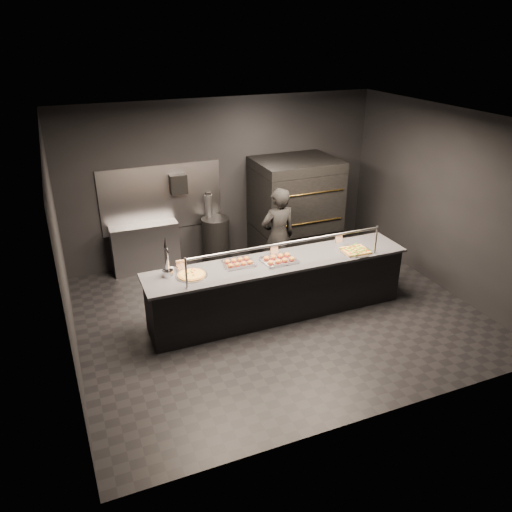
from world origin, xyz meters
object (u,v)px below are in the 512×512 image
(pizza_oven, at_px, (295,208))
(beer_tap, at_px, (167,265))
(service_counter, at_px, (278,288))
(round_pizza, at_px, (192,275))
(slider_tray_a, at_px, (239,263))
(prep_shelf, at_px, (146,248))
(fire_extinguisher, at_px, (209,206))
(slider_tray_b, at_px, (279,259))
(square_pizza, at_px, (355,251))
(trash_bin, at_px, (216,240))
(towel_dispenser, at_px, (178,184))
(worker, at_px, (278,237))

(pizza_oven, bearing_deg, beer_tap, -148.48)
(service_counter, distance_m, round_pizza, 1.43)
(slider_tray_a, bearing_deg, prep_shelf, 114.43)
(beer_tap, height_order, slider_tray_a, beer_tap)
(fire_extinguisher, height_order, round_pizza, fire_extinguisher)
(slider_tray_a, xyz_separation_m, slider_tray_b, (0.60, -0.13, 0.00))
(pizza_oven, xyz_separation_m, prep_shelf, (-2.80, 0.42, -0.52))
(fire_extinguisher, bearing_deg, slider_tray_b, -81.75)
(beer_tap, relative_size, square_pizza, 1.22)
(beer_tap, distance_m, trash_bin, 2.57)
(prep_shelf, distance_m, slider_tray_a, 2.47)
(towel_dispenser, xyz_separation_m, beer_tap, (-0.75, -2.24, -0.46))
(slider_tray_b, distance_m, trash_bin, 2.31)
(trash_bin, bearing_deg, square_pizza, -57.00)
(prep_shelf, height_order, towel_dispenser, towel_dispenser)
(fire_extinguisher, bearing_deg, slider_tray_a, -96.26)
(service_counter, xyz_separation_m, round_pizza, (-1.35, 0.02, 0.47))
(prep_shelf, xyz_separation_m, slider_tray_b, (1.60, -2.33, 0.50))
(slider_tray_b, relative_size, trash_bin, 0.63)
(round_pizza, bearing_deg, slider_tray_b, -1.38)
(fire_extinguisher, height_order, worker, worker)
(square_pizza, bearing_deg, prep_shelf, 139.08)
(service_counter, bearing_deg, beer_tap, 174.84)
(square_pizza, bearing_deg, round_pizza, 176.22)
(towel_dispenser, bearing_deg, prep_shelf, -174.29)
(towel_dispenser, xyz_separation_m, slider_tray_a, (0.30, -2.27, -0.60))
(prep_shelf, height_order, slider_tray_a, slider_tray_a)
(fire_extinguisher, xyz_separation_m, beer_tap, (-1.30, -2.25, 0.03))
(prep_shelf, distance_m, round_pizza, 2.36)
(slider_tray_a, bearing_deg, slider_tray_b, -12.26)
(service_counter, distance_m, beer_tap, 1.78)
(pizza_oven, distance_m, slider_tray_a, 2.53)
(service_counter, bearing_deg, round_pizza, 179.07)
(round_pizza, height_order, slider_tray_b, slider_tray_b)
(prep_shelf, xyz_separation_m, fire_extinguisher, (1.25, 0.08, 0.61))
(fire_extinguisher, bearing_deg, prep_shelf, -176.34)
(service_counter, bearing_deg, trash_bin, 97.45)
(slider_tray_a, distance_m, worker, 1.34)
(towel_dispenser, bearing_deg, slider_tray_b, -69.46)
(towel_dispenser, relative_size, square_pizza, 0.71)
(slider_tray_a, bearing_deg, square_pizza, -8.29)
(worker, bearing_deg, trash_bin, -63.28)
(service_counter, height_order, slider_tray_b, service_counter)
(towel_dispenser, relative_size, round_pizza, 0.77)
(square_pizza, height_order, worker, worker)
(square_pizza, xyz_separation_m, worker, (-0.82, 1.12, -0.07))
(towel_dispenser, distance_m, slider_tray_b, 2.63)
(slider_tray_b, xyz_separation_m, trash_bin, (-0.29, 2.23, -0.52))
(beer_tap, distance_m, worker, 2.25)
(fire_extinguisher, bearing_deg, trash_bin, -71.64)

